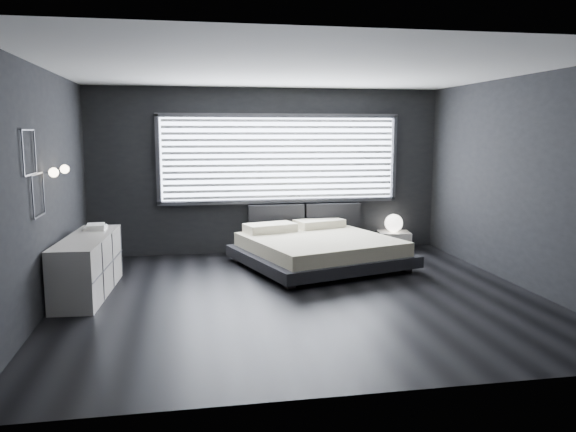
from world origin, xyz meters
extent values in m
plane|color=black|center=(0.00, 0.00, 0.00)|extent=(6.00, 6.00, 0.00)
plane|color=silver|center=(0.00, 0.00, 2.80)|extent=(6.00, 6.00, 0.00)
cube|color=black|center=(0.00, 2.75, 1.40)|extent=(6.00, 0.04, 2.80)
cube|color=black|center=(0.00, -2.75, 1.40)|extent=(6.00, 0.04, 2.80)
cube|color=black|center=(-3.00, 0.00, 1.40)|extent=(0.04, 5.50, 2.80)
cube|color=black|center=(3.00, 0.00, 1.40)|extent=(0.04, 5.50, 2.80)
cube|color=white|center=(0.20, 2.73, 1.61)|extent=(4.00, 0.02, 1.38)
cube|color=#47474C|center=(-1.84, 2.70, 1.61)|extent=(0.06, 0.08, 1.48)
cube|color=#47474C|center=(2.24, 2.70, 1.61)|extent=(0.06, 0.08, 1.48)
cube|color=#47474C|center=(0.20, 2.70, 2.34)|extent=(4.14, 0.08, 0.06)
cube|color=#47474C|center=(0.20, 2.70, 0.88)|extent=(4.14, 0.08, 0.06)
cube|color=silver|center=(0.20, 2.67, 1.61)|extent=(3.94, 0.03, 1.32)
cube|color=black|center=(0.12, 2.64, 0.57)|extent=(0.96, 0.16, 0.52)
cube|color=black|center=(1.12, 2.64, 0.57)|extent=(0.96, 0.16, 0.52)
cylinder|color=silver|center=(-2.95, 0.05, 1.60)|extent=(0.10, 0.02, 0.02)
sphere|color=#FFE5B7|center=(-2.88, 0.05, 1.60)|extent=(0.11, 0.11, 0.11)
cylinder|color=silver|center=(-2.95, 0.65, 1.60)|extent=(0.10, 0.02, 0.02)
sphere|color=#FFE5B7|center=(-2.88, 0.65, 1.60)|extent=(0.11, 0.11, 0.11)
cube|color=#47474C|center=(-2.98, -0.55, 2.08)|extent=(0.01, 0.46, 0.02)
cube|color=#47474C|center=(-2.98, -0.55, 1.62)|extent=(0.01, 0.46, 0.02)
cube|color=#47474C|center=(-2.98, -0.32, 1.85)|extent=(0.01, 0.02, 0.46)
cube|color=#47474C|center=(-2.98, -0.78, 1.85)|extent=(0.01, 0.02, 0.46)
cube|color=#47474C|center=(-2.98, -0.30, 1.61)|extent=(0.01, 0.46, 0.02)
cube|color=#47474C|center=(-2.98, -0.30, 1.15)|extent=(0.01, 0.46, 0.02)
cube|color=#47474C|center=(-2.98, -0.07, 1.38)|extent=(0.01, 0.02, 0.46)
cube|color=#47474C|center=(-2.98, -0.53, 1.38)|extent=(0.01, 0.02, 0.46)
cube|color=black|center=(-0.06, 0.38, 0.04)|extent=(0.15, 0.15, 0.08)
cube|color=black|center=(1.81, 0.96, 0.04)|extent=(0.15, 0.15, 0.08)
cube|color=black|center=(-0.58, 2.06, 0.04)|extent=(0.15, 0.15, 0.08)
cube|color=black|center=(1.30, 2.64, 0.04)|extent=(0.15, 0.15, 0.08)
cube|color=black|center=(0.62, 1.51, 0.17)|extent=(2.81, 2.74, 0.17)
cube|color=beige|center=(0.62, 1.51, 0.35)|extent=(2.53, 2.53, 0.21)
cube|color=#EFE7C8|center=(-0.06, 2.14, 0.52)|extent=(0.90, 0.65, 0.13)
cube|color=#EFE7C8|center=(0.82, 2.41, 0.52)|extent=(0.90, 0.65, 0.13)
cube|color=silver|center=(2.20, 2.50, 0.16)|extent=(0.61, 0.54, 0.32)
sphere|color=white|center=(2.19, 2.50, 0.47)|extent=(0.31, 0.31, 0.31)
cube|color=silver|center=(-2.65, 0.58, 0.37)|extent=(0.64, 1.89, 0.74)
cube|color=#47474C|center=(-2.39, 0.56, 0.37)|extent=(0.13, 1.84, 0.72)
cube|color=white|center=(-2.63, 1.14, 0.77)|extent=(0.27, 0.36, 0.04)
cube|color=white|center=(-2.62, 1.12, 0.80)|extent=(0.26, 0.34, 0.03)
camera|label=1|loc=(-1.38, -6.76, 2.06)|focal=35.00mm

